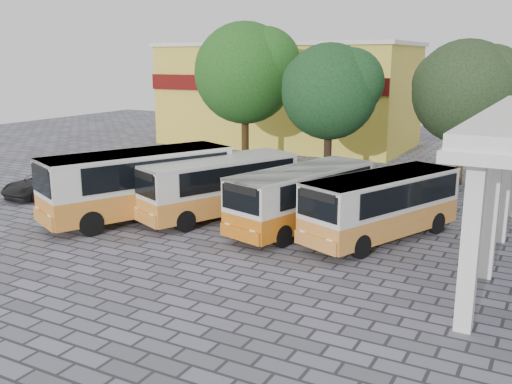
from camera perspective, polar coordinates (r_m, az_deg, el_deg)
The scene contains 10 objects.
ground at distance 21.24m, azimuth -0.37°, elevation -6.32°, with size 90.00×90.00×0.00m, color #53545C.
shophouse_block at distance 48.26m, azimuth 3.16°, elevation 9.74°, with size 20.40×10.40×8.30m.
bus_far_left at distance 26.03m, azimuth -11.67°, elevation 1.13°, with size 5.85×9.11×3.06m.
bus_centre_left at distance 25.86m, azimuth -3.77°, elevation 0.85°, with size 5.06×8.08×2.72m.
bus_centre_right at distance 24.01m, azimuth 4.63°, elevation -0.27°, with size 4.07×7.70×2.62m.
bus_far_right at distance 23.16m, azimuth 12.48°, elevation -1.02°, with size 4.82×7.86×2.64m.
tree_left at distance 37.65m, azimuth -0.99°, elevation 12.13°, with size 6.87×6.55×9.43m.
tree_middle at distance 32.77m, azimuth 7.49°, elevation 10.23°, with size 5.68×5.41×7.98m.
tree_right at distance 34.25m, azimuth 20.37°, elevation 9.68°, with size 6.10×5.81×8.17m.
parked_car at distance 32.18m, azimuth -20.46°, elevation 0.78°, with size 2.09×4.53×1.26m, color black.
Camera 1 is at (9.68, -17.51, 7.12)m, focal length 40.00 mm.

